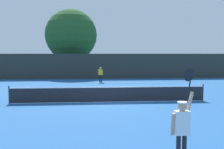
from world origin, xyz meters
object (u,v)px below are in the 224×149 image
at_px(player_serving, 182,124).
at_px(player_receiving, 100,73).
at_px(parked_car_near, 45,70).
at_px(parked_car_mid, 81,69).
at_px(parked_car_far, 147,68).
at_px(large_tree, 71,35).
at_px(tennis_ball, 83,94).

height_order(player_serving, player_receiving, player_serving).
bearing_deg(parked_car_near, player_serving, -66.71).
relative_size(parked_car_mid, parked_car_far, 1.01).
bearing_deg(player_serving, large_tree, 99.97).
bearing_deg(large_tree, tennis_ball, -82.97).
distance_m(parked_car_near, parked_car_far, 14.71).
bearing_deg(player_receiving, player_serving, 94.09).
xyz_separation_m(large_tree, parked_car_near, (-3.71, 0.36, -4.71)).
bearing_deg(large_tree, player_receiving, -67.42).
distance_m(player_receiving, tennis_ball, 8.43).
bearing_deg(player_serving, parked_car_near, 106.65).
bearing_deg(tennis_ball, parked_car_near, 108.43).
bearing_deg(player_receiving, parked_car_near, -51.28).
relative_size(player_receiving, tennis_ball, 22.95).
distance_m(player_serving, parked_car_far, 31.83).
relative_size(large_tree, parked_car_mid, 2.10).
distance_m(player_serving, parked_car_near, 30.86).
relative_size(player_serving, tennis_ball, 38.09).
distance_m(tennis_ball, parked_car_near, 18.40).
xyz_separation_m(player_receiving, large_tree, (-3.68, 8.85, 4.54)).
distance_m(player_serving, large_tree, 29.96).
height_order(player_receiving, tennis_ball, player_receiving).
bearing_deg(player_receiving, parked_car_mid, -76.74).
xyz_separation_m(player_serving, tennis_ball, (-3.02, 12.12, -1.12)).
relative_size(tennis_ball, parked_car_far, 0.02).
bearing_deg(tennis_ball, parked_car_far, 65.37).
height_order(player_receiving, large_tree, large_tree).
bearing_deg(player_receiving, large_tree, -67.42).
bearing_deg(large_tree, parked_car_near, 174.38).
distance_m(player_serving, player_receiving, 20.40).
bearing_deg(parked_car_near, large_tree, 1.02).
relative_size(tennis_ball, parked_car_mid, 0.02).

